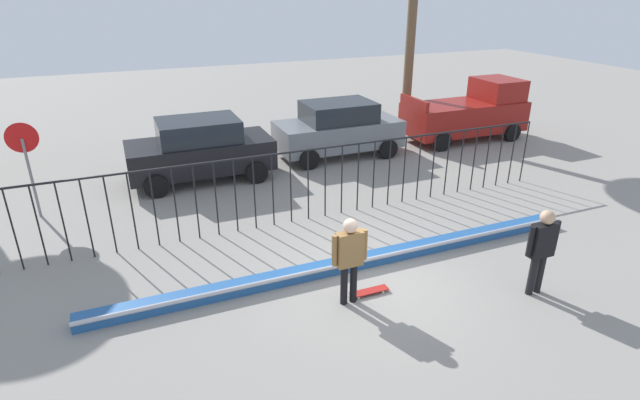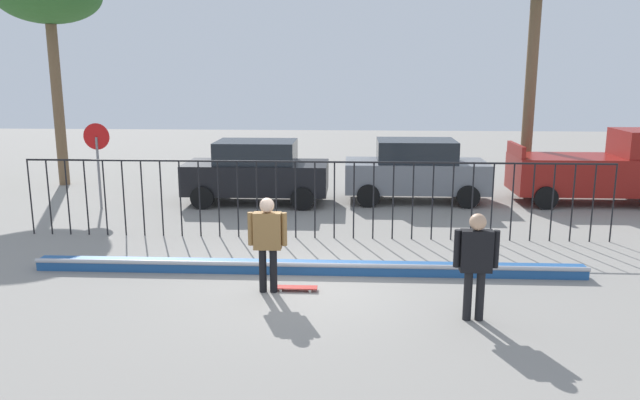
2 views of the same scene
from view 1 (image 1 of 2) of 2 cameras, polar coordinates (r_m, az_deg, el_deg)
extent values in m
plane|color=gray|center=(10.33, 5.45, -9.51)|extent=(60.00, 60.00, 0.00)
cube|color=#235699|center=(10.80, 3.73, -7.15)|extent=(11.00, 0.36, 0.22)
cylinder|color=#B2B2B7|center=(10.61, 4.18, -7.10)|extent=(11.00, 0.09, 0.09)
cylinder|color=black|center=(12.09, -31.64, -2.93)|extent=(0.04, 0.04, 1.88)
cylinder|color=black|center=(12.01, -29.48, -2.61)|extent=(0.04, 0.04, 1.88)
cylinder|color=black|center=(11.95, -27.29, -2.28)|extent=(0.04, 0.04, 1.88)
cylinder|color=black|center=(11.90, -25.08, -1.95)|extent=(0.04, 0.04, 1.88)
cylinder|color=black|center=(11.87, -22.86, -1.61)|extent=(0.04, 0.04, 1.88)
cylinder|color=black|center=(11.86, -20.63, -1.26)|extent=(0.04, 0.04, 1.88)
cylinder|color=black|center=(11.87, -18.41, -0.92)|extent=(0.04, 0.04, 1.88)
cylinder|color=black|center=(11.90, -16.19, -0.57)|extent=(0.04, 0.04, 1.88)
cylinder|color=black|center=(11.94, -13.98, -0.23)|extent=(0.04, 0.04, 1.88)
cylinder|color=black|center=(12.01, -11.79, 0.11)|extent=(0.04, 0.04, 1.88)
cylinder|color=black|center=(12.09, -9.63, 0.45)|extent=(0.04, 0.04, 1.88)
cylinder|color=black|center=(12.19, -7.51, 0.78)|extent=(0.04, 0.04, 1.88)
cylinder|color=black|center=(12.30, -5.41, 1.11)|extent=(0.04, 0.04, 1.88)
cylinder|color=black|center=(12.43, -3.36, 1.43)|extent=(0.04, 0.04, 1.88)
cylinder|color=black|center=(12.58, -1.36, 1.74)|extent=(0.04, 0.04, 1.88)
cylinder|color=black|center=(12.74, 0.60, 2.04)|extent=(0.04, 0.04, 1.88)
cylinder|color=black|center=(12.92, 2.51, 2.32)|extent=(0.04, 0.04, 1.88)
cylinder|color=black|center=(13.11, 4.36, 2.60)|extent=(0.04, 0.04, 1.88)
cylinder|color=black|center=(13.32, 6.16, 2.87)|extent=(0.04, 0.04, 1.88)
cylinder|color=black|center=(13.54, 7.90, 3.13)|extent=(0.04, 0.04, 1.88)
cylinder|color=black|center=(13.77, 9.59, 3.37)|extent=(0.04, 0.04, 1.88)
cylinder|color=black|center=(14.01, 11.22, 3.61)|extent=(0.04, 0.04, 1.88)
cylinder|color=black|center=(14.26, 12.80, 3.83)|extent=(0.04, 0.04, 1.88)
cylinder|color=black|center=(14.53, 14.32, 4.04)|extent=(0.04, 0.04, 1.88)
cylinder|color=black|center=(14.80, 15.78, 4.24)|extent=(0.04, 0.04, 1.88)
cylinder|color=black|center=(15.08, 17.20, 4.44)|extent=(0.04, 0.04, 1.88)
cylinder|color=black|center=(15.38, 18.55, 4.62)|extent=(0.04, 0.04, 1.88)
cylinder|color=black|center=(15.68, 19.86, 4.79)|extent=(0.04, 0.04, 1.88)
cylinder|color=black|center=(15.99, 21.12, 4.96)|extent=(0.04, 0.04, 1.88)
cylinder|color=black|center=(16.30, 22.33, 5.11)|extent=(0.04, 0.04, 1.88)
cube|color=black|center=(12.27, -1.40, 5.73)|extent=(14.00, 0.04, 0.04)
cylinder|color=black|center=(9.52, 2.76, -9.66)|extent=(0.14, 0.14, 0.82)
cylinder|color=black|center=(9.59, 3.84, -9.41)|extent=(0.14, 0.14, 0.82)
cube|color=olive|center=(9.16, 3.41, -5.61)|extent=(0.50, 0.21, 0.68)
sphere|color=beige|center=(8.94, 3.48, -2.96)|extent=(0.27, 0.27, 0.27)
cylinder|color=olive|center=(9.03, 1.67, -5.78)|extent=(0.11, 0.11, 0.61)
cylinder|color=olive|center=(9.27, 5.11, -5.05)|extent=(0.11, 0.11, 0.61)
cube|color=#A51E19|center=(10.00, 5.63, -10.32)|extent=(0.80, 0.20, 0.02)
cylinder|color=silver|center=(10.19, 6.79, -9.92)|extent=(0.05, 0.03, 0.05)
cylinder|color=silver|center=(10.08, 7.21, -10.35)|extent=(0.05, 0.03, 0.05)
cylinder|color=silver|center=(9.97, 4.02, -10.62)|extent=(0.05, 0.03, 0.05)
cylinder|color=silver|center=(9.86, 4.42, -11.07)|extent=(0.05, 0.03, 0.05)
cylinder|color=black|center=(10.60, 23.07, -7.94)|extent=(0.14, 0.14, 0.83)
cylinder|color=black|center=(10.74, 23.83, -7.68)|extent=(0.14, 0.14, 0.83)
cube|color=black|center=(10.32, 24.12, -4.20)|extent=(0.50, 0.22, 0.68)
sphere|color=tan|center=(10.12, 24.56, -1.81)|extent=(0.27, 0.27, 0.27)
cylinder|color=black|center=(10.10, 22.93, -4.37)|extent=(0.11, 0.11, 0.61)
cylinder|color=black|center=(10.52, 25.32, -3.69)|extent=(0.11, 0.11, 0.61)
cube|color=black|center=(15.72, -13.46, 5.04)|extent=(4.30, 1.90, 0.90)
cube|color=#1E2328|center=(15.50, -13.73, 7.77)|extent=(2.37, 1.71, 0.66)
cylinder|color=black|center=(17.01, -9.03, 5.21)|extent=(0.68, 0.22, 0.68)
cylinder|color=black|center=(15.27, -7.28, 3.15)|extent=(0.68, 0.22, 0.68)
cylinder|color=black|center=(16.63, -18.84, 3.78)|extent=(0.68, 0.22, 0.68)
cylinder|color=black|center=(14.84, -18.20, 1.52)|extent=(0.68, 0.22, 0.68)
cube|color=slate|center=(17.53, 2.09, 7.58)|extent=(4.30, 1.90, 0.90)
cube|color=#1E2328|center=(17.33, 2.12, 10.06)|extent=(2.37, 1.71, 0.66)
cylinder|color=black|center=(19.10, 4.91, 7.45)|extent=(0.68, 0.22, 0.68)
cylinder|color=black|center=(17.50, 7.74, 5.81)|extent=(0.68, 0.22, 0.68)
cylinder|color=black|center=(17.99, -3.47, 6.48)|extent=(0.68, 0.22, 0.68)
cylinder|color=black|center=(16.29, -1.25, 4.67)|extent=(0.68, 0.22, 0.68)
cube|color=maroon|center=(20.20, 16.12, 9.13)|extent=(4.70, 1.90, 1.10)
cube|color=maroon|center=(20.92, 19.62, 11.86)|extent=(1.50, 1.75, 0.80)
cube|color=maroon|center=(18.72, 10.72, 10.85)|extent=(0.12, 1.75, 0.36)
cylinder|color=black|center=(22.03, 17.77, 8.61)|extent=(0.68, 0.22, 0.68)
cylinder|color=black|center=(20.67, 21.08, 7.21)|extent=(0.68, 0.22, 0.68)
cylinder|color=black|center=(20.17, 10.67, 8.01)|extent=(0.68, 0.22, 0.68)
cylinder|color=black|center=(18.67, 13.79, 6.48)|extent=(0.68, 0.22, 0.68)
cylinder|color=slate|center=(14.65, -30.08, 2.13)|extent=(0.07, 0.07, 2.10)
cylinder|color=red|center=(14.37, -30.93, 6.12)|extent=(0.76, 0.02, 0.76)
cylinder|color=brown|center=(20.38, 10.22, 16.57)|extent=(0.36, 0.36, 6.50)
camera|label=2|loc=(6.34, 94.94, -18.23)|focal=34.49mm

